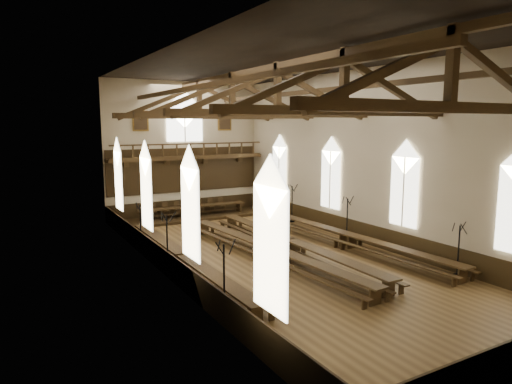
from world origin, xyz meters
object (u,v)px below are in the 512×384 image
(refectory_row_d, at_px, (348,237))
(candelabrum_right_near, at_px, (458,260))
(refectory_row_a, at_px, (183,258))
(candelabrum_right_far, at_px, (292,211))
(refectory_row_c, at_px, (291,243))
(dais, at_px, (193,217))
(candelabrum_right_mid, at_px, (347,227))
(high_table, at_px, (193,207))
(candelabrum_left_near, at_px, (224,293))
(candelabrum_left_mid, at_px, (167,251))
(candelabrum_left_far, at_px, (141,233))
(refectory_row_b, at_px, (268,250))

(refectory_row_d, xyz_separation_m, candelabrum_right_near, (1.00, -6.32, 0.18))
(refectory_row_a, relative_size, candelabrum_right_far, 5.37)
(refectory_row_c, relative_size, dais, 1.31)
(candelabrum_right_mid, relative_size, candelabrum_right_far, 0.98)
(refectory_row_a, distance_m, candelabrum_right_mid, 10.51)
(refectory_row_c, relative_size, high_table, 1.85)
(refectory_row_d, height_order, candelabrum_right_mid, candelabrum_right_mid)
(refectory_row_d, xyz_separation_m, high_table, (-4.64, 11.73, 0.24))
(dais, distance_m, high_table, 0.73)
(refectory_row_d, bearing_deg, refectory_row_a, 175.22)
(high_table, bearing_deg, candelabrum_right_far, -39.38)
(refectory_row_d, xyz_separation_m, candelabrum_left_near, (-10.10, -4.94, 0.27))
(candelabrum_right_far, bearing_deg, candelabrum_left_near, -132.68)
(candelabrum_left_near, height_order, candelabrum_right_far, candelabrum_left_near)
(refectory_row_c, relative_size, refectory_row_d, 1.00)
(refectory_row_c, relative_size, candelabrum_right_near, 5.96)
(high_table, bearing_deg, refectory_row_a, -113.93)
(refectory_row_c, distance_m, high_table, 11.27)
(dais, height_order, candelabrum_right_near, candelabrum_right_near)
(refectory_row_a, bearing_deg, candelabrum_right_mid, 2.55)
(refectory_row_c, bearing_deg, candelabrum_right_mid, 9.32)
(refectory_row_d, distance_m, candelabrum_left_mid, 10.19)
(refectory_row_a, relative_size, high_table, 1.80)
(candelabrum_right_near, bearing_deg, refectory_row_d, 99.04)
(dais, bearing_deg, candelabrum_left_mid, -117.67)
(high_table, relative_size, candelabrum_right_far, 2.99)
(candelabrum_right_mid, bearing_deg, candelabrum_left_far, 157.13)
(candelabrum_left_mid, relative_size, candelabrum_left_far, 1.09)
(candelabrum_left_mid, distance_m, candelabrum_right_mid, 11.10)
(refectory_row_d, bearing_deg, candelabrum_left_far, 149.51)
(candelabrum_right_mid, xyz_separation_m, candelabrum_right_far, (0.00, 5.84, 0.02))
(refectory_row_a, xyz_separation_m, refectory_row_d, (9.49, -0.79, 0.03))
(candelabrum_left_mid, distance_m, candelabrum_right_near, 13.48)
(high_table, bearing_deg, candelabrum_right_mid, -61.68)
(refectory_row_b, xyz_separation_m, candelabrum_right_mid, (6.25, 1.25, 0.24))
(candelabrum_left_far, bearing_deg, refectory_row_b, -50.72)
(candelabrum_right_mid, distance_m, candelabrum_right_far, 5.84)
(refectory_row_a, bearing_deg, dais, 66.07)
(refectory_row_a, height_order, high_table, high_table)
(candelabrum_right_near, bearing_deg, refectory_row_a, 145.88)
(high_table, xyz_separation_m, candelabrum_left_mid, (-5.46, -10.41, 0.01))
(high_table, relative_size, candelabrum_left_near, 2.87)
(dais, bearing_deg, refectory_row_a, -113.93)
(refectory_row_c, xyz_separation_m, candelabrum_right_near, (4.55, -6.83, 0.17))
(candelabrum_left_far, height_order, candelabrum_right_far, candelabrum_right_far)
(candelabrum_left_near, bearing_deg, candelabrum_left_mid, 90.00)
(candelabrum_left_far, bearing_deg, dais, 46.69)
(candelabrum_right_far, bearing_deg, candelabrum_right_near, -90.00)
(refectory_row_b, relative_size, candelabrum_left_near, 5.25)
(refectory_row_b, relative_size, refectory_row_c, 0.99)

